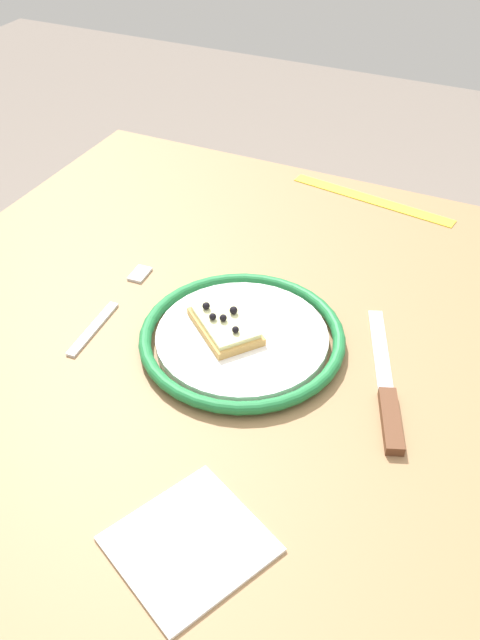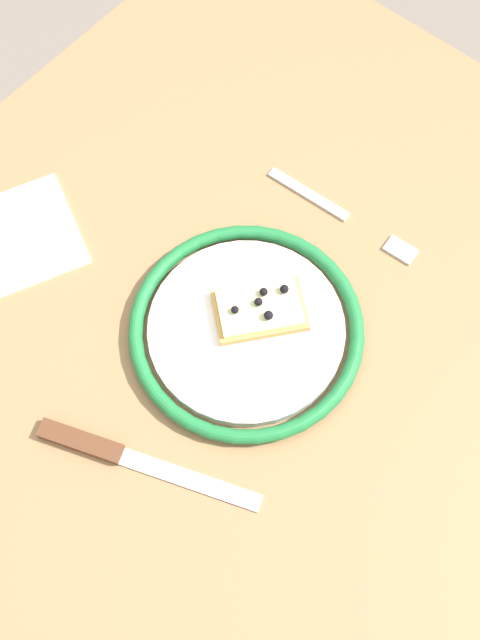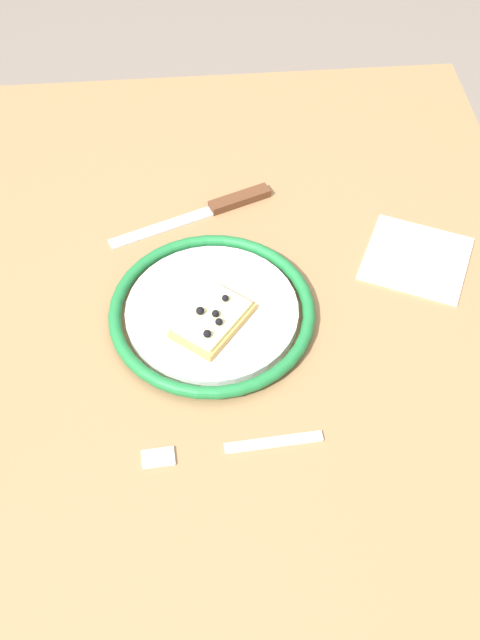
% 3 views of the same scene
% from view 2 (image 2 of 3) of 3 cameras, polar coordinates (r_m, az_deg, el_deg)
% --- Properties ---
extents(ground_plane, '(6.00, 6.00, 0.00)m').
position_cam_2_polar(ground_plane, '(1.54, 0.36, -12.34)').
color(ground_plane, slate).
extents(dining_table, '(1.00, 0.91, 0.75)m').
position_cam_2_polar(dining_table, '(0.91, 0.60, -4.36)').
color(dining_table, '#936D47').
rests_on(dining_table, ground_plane).
extents(plate, '(0.26, 0.26, 0.02)m').
position_cam_2_polar(plate, '(0.82, 0.48, -0.70)').
color(plate, white).
rests_on(plate, dining_table).
extents(pizza_slice_near, '(0.12, 0.11, 0.03)m').
position_cam_2_polar(pizza_slice_near, '(0.81, 1.52, 0.83)').
color(pizza_slice_near, tan).
rests_on(pizza_slice_near, plate).
extents(knife, '(0.10, 0.23, 0.01)m').
position_cam_2_polar(knife, '(0.79, -9.80, -9.79)').
color(knife, silver).
rests_on(knife, dining_table).
extents(fork, '(0.03, 0.20, 0.00)m').
position_cam_2_polar(fork, '(0.90, 7.75, 7.90)').
color(fork, silver).
rests_on(fork, dining_table).
extents(napkin, '(0.17, 0.17, 0.00)m').
position_cam_2_polar(napkin, '(0.92, -16.15, 6.14)').
color(napkin, white).
rests_on(napkin, dining_table).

